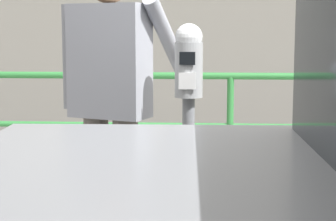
{
  "coord_description": "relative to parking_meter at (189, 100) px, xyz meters",
  "views": [
    {
      "loc": [
        -0.21,
        -2.92,
        1.55
      ],
      "look_at": [
        -0.43,
        0.47,
        1.08
      ],
      "focal_mm": 63.35,
      "sensor_mm": 36.0,
      "label": 1
    }
  ],
  "objects": [
    {
      "name": "background_railing",
      "position": [
        0.31,
        1.92,
        -0.27
      ],
      "size": [
        24.06,
        0.06,
        1.02
      ],
      "color": "#2D7A38",
      "rests_on": "sidewalk_curb"
    },
    {
      "name": "backdrop_wall",
      "position": [
        0.31,
        5.02,
        0.64
      ],
      "size": [
        32.0,
        0.5,
        3.59
      ],
      "primitive_type": "cube",
      "color": "gray",
      "rests_on": "ground"
    },
    {
      "name": "parking_meter",
      "position": [
        0.0,
        0.0,
        0.0
      ],
      "size": [
        0.16,
        0.17,
        1.43
      ],
      "rotation": [
        0.0,
        0.0,
        3.07
      ],
      "color": "slate",
      "rests_on": "sidewalk_curb"
    },
    {
      "name": "pedestrian_at_meter",
      "position": [
        -0.47,
        0.17,
        0.02
      ],
      "size": [
        0.77,
        0.53,
        1.78
      ],
      "rotation": [
        0.0,
        0.0,
        -0.36
      ],
      "color": "slate",
      "rests_on": "sidewalk_curb"
    }
  ]
}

